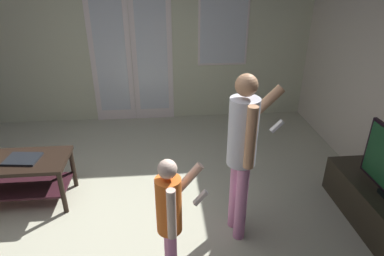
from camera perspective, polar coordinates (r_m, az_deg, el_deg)
The scene contains 6 objects.
ground_plane at distance 3.45m, azimuth -14.60°, elevation -17.15°, with size 6.00×5.45×0.02m, color #B7B79E.
wall_back_with_doors at distance 5.30m, azimuth -11.52°, elevation 14.38°, with size 6.00×0.09×2.59m.
coffee_table at distance 3.93m, azimuth -27.73°, elevation -6.67°, with size 1.04×0.53×0.52m.
person_adult at distance 2.84m, azimuth 8.83°, elevation -2.99°, with size 0.56×0.47×1.57m.
person_child at distance 2.46m, azimuth -3.75°, elevation -14.83°, with size 0.40×0.35×1.16m.
laptop_closed at distance 3.82m, azimuth -27.19°, elevation -4.77°, with size 0.33×0.25×0.02m, color black.
Camera 1 is at (0.61, -2.48, 2.31)m, focal length 30.92 mm.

